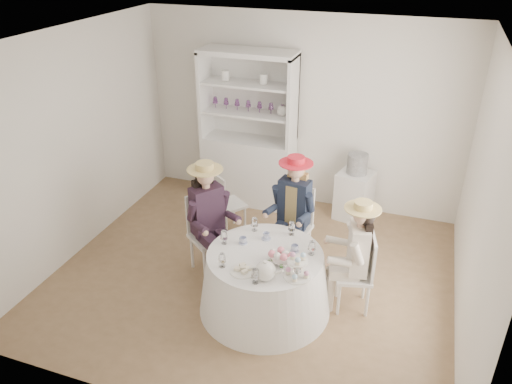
% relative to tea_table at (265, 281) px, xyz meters
% --- Properties ---
extents(ground, '(4.50, 4.50, 0.00)m').
position_rel_tea_table_xyz_m(ground, '(-0.31, 0.50, -0.34)').
color(ground, brown).
rests_on(ground, ground).
extents(ceiling, '(4.50, 4.50, 0.00)m').
position_rel_tea_table_xyz_m(ceiling, '(-0.31, 0.50, 2.36)').
color(ceiling, white).
rests_on(ceiling, wall_back).
extents(wall_back, '(4.50, 0.00, 4.50)m').
position_rel_tea_table_xyz_m(wall_back, '(-0.31, 2.50, 1.01)').
color(wall_back, white).
rests_on(wall_back, ground).
extents(wall_front, '(4.50, 0.00, 4.50)m').
position_rel_tea_table_xyz_m(wall_front, '(-0.31, -1.50, 1.01)').
color(wall_front, white).
rests_on(wall_front, ground).
extents(wall_left, '(0.00, 4.50, 4.50)m').
position_rel_tea_table_xyz_m(wall_left, '(-2.56, 0.50, 1.01)').
color(wall_left, white).
rests_on(wall_left, ground).
extents(wall_right, '(0.00, 4.50, 4.50)m').
position_rel_tea_table_xyz_m(wall_right, '(1.94, 0.50, 1.01)').
color(wall_right, white).
rests_on(wall_right, ground).
extents(tea_table, '(1.40, 1.40, 0.69)m').
position_rel_tea_table_xyz_m(tea_table, '(0.00, 0.00, 0.00)').
color(tea_table, white).
rests_on(tea_table, ground).
extents(hutch, '(1.33, 0.54, 2.22)m').
position_rel_tea_table_xyz_m(hutch, '(-0.99, 2.24, 0.45)').
color(hutch, silver).
rests_on(hutch, ground).
extents(side_table, '(0.53, 0.53, 0.69)m').
position_rel_tea_table_xyz_m(side_table, '(0.56, 2.23, 0.00)').
color(side_table, silver).
rests_on(side_table, ground).
extents(hatbox, '(0.29, 0.29, 0.28)m').
position_rel_tea_table_xyz_m(hatbox, '(0.56, 2.23, 0.48)').
color(hatbox, black).
rests_on(hatbox, side_table).
extents(guest_left, '(0.60, 0.57, 1.39)m').
position_rel_tea_table_xyz_m(guest_left, '(-0.82, 0.43, 0.44)').
color(guest_left, silver).
rests_on(guest_left, ground).
extents(guest_mid, '(0.51, 0.54, 1.38)m').
position_rel_tea_table_xyz_m(guest_mid, '(0.04, 0.93, 0.44)').
color(guest_mid, silver).
rests_on(guest_mid, ground).
extents(guest_right, '(0.52, 0.49, 1.29)m').
position_rel_tea_table_xyz_m(guest_right, '(0.87, 0.32, 0.38)').
color(guest_right, silver).
rests_on(guest_right, ground).
extents(spare_chair, '(0.50, 0.50, 0.87)m').
position_rel_tea_table_xyz_m(spare_chair, '(-0.96, 1.25, 0.13)').
color(spare_chair, silver).
rests_on(spare_chair, ground).
extents(teacup_a, '(0.10, 0.10, 0.06)m').
position_rel_tea_table_xyz_m(teacup_a, '(-0.28, 0.11, 0.38)').
color(teacup_a, white).
rests_on(teacup_a, tea_table).
extents(teacup_b, '(0.08, 0.08, 0.07)m').
position_rel_tea_table_xyz_m(teacup_b, '(-0.08, 0.27, 0.38)').
color(teacup_b, white).
rests_on(teacup_b, tea_table).
extents(teacup_c, '(0.10, 0.10, 0.06)m').
position_rel_tea_table_xyz_m(teacup_c, '(0.27, 0.15, 0.38)').
color(teacup_c, white).
rests_on(teacup_c, tea_table).
extents(flower_bowl, '(0.25, 0.25, 0.05)m').
position_rel_tea_table_xyz_m(flower_bowl, '(0.21, -0.10, 0.37)').
color(flower_bowl, white).
rests_on(flower_bowl, tea_table).
extents(flower_arrangement, '(0.20, 0.20, 0.07)m').
position_rel_tea_table_xyz_m(flower_arrangement, '(0.20, -0.10, 0.44)').
color(flower_arrangement, pink).
rests_on(flower_arrangement, tea_table).
extents(table_teapot, '(0.28, 0.20, 0.21)m').
position_rel_tea_table_xyz_m(table_teapot, '(0.13, -0.38, 0.43)').
color(table_teapot, white).
rests_on(table_teapot, tea_table).
extents(sandwich_plate, '(0.26, 0.26, 0.06)m').
position_rel_tea_table_xyz_m(sandwich_plate, '(-0.11, -0.34, 0.36)').
color(sandwich_plate, white).
rests_on(sandwich_plate, tea_table).
extents(cupcake_stand, '(0.27, 0.27, 0.25)m').
position_rel_tea_table_xyz_m(cupcake_stand, '(0.40, -0.25, 0.44)').
color(cupcake_stand, white).
rests_on(cupcake_stand, tea_table).
extents(stemware_set, '(0.99, 1.00, 0.15)m').
position_rel_tea_table_xyz_m(stemware_set, '(-0.00, 0.00, 0.42)').
color(stemware_set, white).
rests_on(stemware_set, tea_table).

